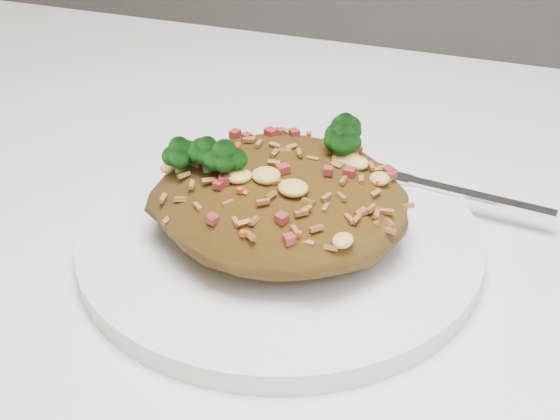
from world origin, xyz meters
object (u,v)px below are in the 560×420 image
at_px(dining_table, 276,417).
at_px(fork, 443,188).
at_px(fried_rice, 279,187).
at_px(plate, 280,240).

distance_m(dining_table, fork, 0.18).
relative_size(dining_table, fried_rice, 7.74).
distance_m(dining_table, plate, 0.11).
distance_m(plate, fried_rice, 0.04).
relative_size(plate, fried_rice, 1.58).
bearing_deg(dining_table, fried_rice, 106.76).
bearing_deg(fork, dining_table, -111.44).
bearing_deg(dining_table, plate, 106.29).
xyz_separation_m(dining_table, fork, (0.07, 0.13, 0.11)).
height_order(fried_rice, fork, fried_rice).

